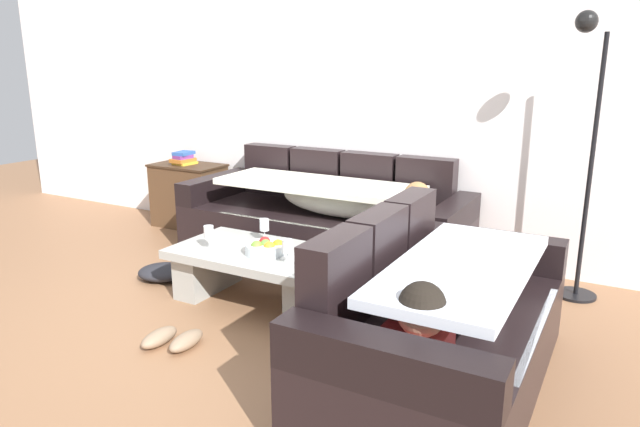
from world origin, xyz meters
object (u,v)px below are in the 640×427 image
wine_glass_near_right (287,247)px  side_cabinet (189,195)px  couch_near_window (441,325)px  wine_glass_far_back (264,226)px  fruit_bowl (266,248)px  crumpled_garment (164,272)px  coffee_table (259,270)px  pair_of_shoes (173,339)px  couch_along_wall (327,222)px  open_magazine (307,258)px  book_stack_on_cabinet (183,158)px  floor_lamp (585,142)px  wine_glass_near_left (209,233)px

wine_glass_near_right → side_cabinet: (-2.07, 1.41, -0.17)m
couch_near_window → wine_glass_far_back: (-1.51, 0.63, 0.16)m
fruit_bowl → crumpled_garment: fruit_bowl is taller
coffee_table → pair_of_shoes: (-0.08, -0.79, -0.19)m
wine_glass_near_right → side_cabinet: size_ratio=0.23×
couch_along_wall → couch_near_window: 2.06m
open_magazine → book_stack_on_cabinet: (-2.17, 1.26, 0.31)m
coffee_table → side_cabinet: bearing=144.2°
couch_near_window → book_stack_on_cabinet: couch_near_window is taller
book_stack_on_cabinet → crumpled_garment: (0.90, -1.27, -0.64)m
fruit_bowl → pair_of_shoes: size_ratio=0.88×
coffee_table → side_cabinet: size_ratio=1.67×
fruit_bowl → floor_lamp: floor_lamp is taller
coffee_table → wine_glass_far_back: wine_glass_far_back is taller
fruit_bowl → side_cabinet: size_ratio=0.39×
wine_glass_near_left → wine_glass_near_right: 0.64m
wine_glass_far_back → wine_glass_near_right: bearing=-39.5°
open_magazine → side_cabinet: side_cabinet is taller
couch_near_window → coffee_table: size_ratio=1.50×
wine_glass_near_right → floor_lamp: (1.55, 1.28, 0.62)m
wine_glass_near_right → wine_glass_far_back: bearing=140.5°
wine_glass_near_left → wine_glass_near_right: (0.64, -0.00, 0.00)m
wine_glass_near_right → open_magazine: (0.06, 0.14, -0.11)m
couch_near_window → fruit_bowl: (-1.34, 0.40, 0.09)m
open_magazine → wine_glass_near_left: bearing=-162.6°
couch_near_window → wine_glass_near_left: 1.77m
fruit_bowl → wine_glass_near_left: (-0.40, -0.11, 0.07)m
fruit_bowl → couch_along_wall: bearing=95.8°
wine_glass_near_left → open_magazine: size_ratio=0.59×
wine_glass_near_left → pair_of_shoes: bearing=-69.9°
book_stack_on_cabinet → floor_lamp: 3.69m
couch_near_window → pair_of_shoes: couch_near_window is taller
couch_along_wall → floor_lamp: (1.90, 0.10, 0.79)m
open_magazine → wine_glass_near_right: bearing=-106.6°
couch_near_window → side_cabinet: (-3.17, 1.70, -0.01)m
coffee_table → floor_lamp: 2.36m
fruit_bowl → wine_glass_near_left: size_ratio=1.69×
coffee_table → crumpled_garment: size_ratio=3.00×
couch_along_wall → open_magazine: couch_along_wall is taller
couch_near_window → book_stack_on_cabinet: bearing=62.2°
floor_lamp → crumpled_garment: bearing=-157.5°
wine_glass_near_left → couch_near_window: bearing=-9.5°
wine_glass_near_left → floor_lamp: 2.61m
crumpled_garment → book_stack_on_cabinet: bearing=125.3°
wine_glass_near_left → crumpled_garment: (-0.58, 0.14, -0.44)m
couch_along_wall → pair_of_shoes: couch_along_wall is taller
side_cabinet → crumpled_garment: 1.55m
couch_near_window → side_cabinet: size_ratio=2.49×
open_magazine → side_cabinet: bearing=155.3°
wine_glass_near_left → pair_of_shoes: (0.24, -0.65, -0.45)m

